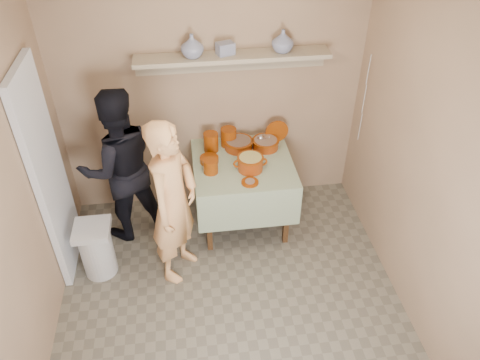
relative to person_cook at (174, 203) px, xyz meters
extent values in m
plane|color=#6B6454|center=(0.43, -0.69, -0.80)|extent=(3.50, 3.50, 0.00)
cube|color=silver|center=(-1.03, 0.26, 0.20)|extent=(0.06, 0.70, 2.00)
cylinder|color=#702703|center=(0.39, 0.83, 0.06)|extent=(0.15, 0.15, 0.20)
cylinder|color=#702703|center=(0.58, 0.90, 0.06)|extent=(0.16, 0.16, 0.19)
cylinder|color=#702703|center=(0.36, 0.46, 0.03)|extent=(0.14, 0.14, 0.14)
cylinder|color=#702703|center=(0.36, 0.63, -0.01)|extent=(0.18, 0.18, 0.05)
cylinder|color=#702703|center=(1.08, 0.91, 0.08)|extent=(0.24, 0.04, 0.24)
imported|color=navy|center=(1.09, 0.93, 1.02)|extent=(0.26, 0.26, 0.21)
imported|color=navy|center=(0.27, 0.92, 1.02)|extent=(0.28, 0.28, 0.21)
cube|color=navy|center=(0.57, 0.94, 0.97)|extent=(0.18, 0.15, 0.11)
imported|color=#F4AB69|center=(0.00, 0.00, 0.00)|extent=(0.62, 0.70, 1.60)
imported|color=black|center=(-0.50, 0.61, 0.00)|extent=(0.93, 0.83, 1.60)
cube|color=#A28163|center=(0.43, 1.07, 0.50)|extent=(3.00, 0.02, 2.60)
cube|color=#A28163|center=(-1.08, -0.69, 0.50)|extent=(0.02, 3.50, 2.60)
cube|color=#A28163|center=(1.94, -0.69, 0.50)|extent=(0.02, 3.50, 2.60)
cube|color=silver|center=(0.43, -0.69, 1.81)|extent=(3.00, 3.50, 0.02)
cube|color=#4C2D16|center=(0.30, 0.21, -0.45)|extent=(0.05, 0.05, 0.71)
cube|color=#4C2D16|center=(1.06, 0.21, -0.45)|extent=(0.05, 0.05, 0.71)
cube|color=#4C2D16|center=(0.30, 0.97, -0.45)|extent=(0.05, 0.05, 0.71)
cube|color=#4C2D16|center=(1.06, 0.97, -0.45)|extent=(0.05, 0.05, 0.71)
cube|color=#4C2D16|center=(0.68, 0.59, -0.07)|extent=(0.90, 0.90, 0.04)
cube|color=#2E591E|center=(0.68, 0.59, -0.05)|extent=(0.96, 0.96, 0.01)
cube|color=#2E591E|center=(0.68, 0.11, -0.26)|extent=(0.96, 0.01, 0.44)
cube|color=#2E591E|center=(0.68, 1.07, -0.26)|extent=(0.96, 0.01, 0.44)
cube|color=#2E591E|center=(0.20, 0.59, -0.26)|extent=(0.01, 0.96, 0.44)
cube|color=#2E591E|center=(1.16, 0.59, -0.26)|extent=(0.01, 0.96, 0.44)
cylinder|color=maroon|center=(0.67, 0.83, 0.01)|extent=(0.28, 0.28, 0.09)
cylinder|color=#702703|center=(0.67, 0.83, 0.05)|extent=(0.30, 0.30, 0.01)
cylinder|color=brown|center=(0.67, 0.83, 0.03)|extent=(0.25, 0.25, 0.05)
cylinder|color=maroon|center=(0.94, 0.80, 0.01)|extent=(0.26, 0.26, 0.09)
cylinder|color=#702703|center=(0.94, 0.80, 0.05)|extent=(0.28, 0.28, 0.01)
cylinder|color=#8C6B54|center=(0.94, 0.80, 0.03)|extent=(0.23, 0.23, 0.05)
cylinder|color=silver|center=(0.94, 0.71, 0.14)|extent=(0.01, 0.22, 0.16)
sphere|color=silver|center=(0.90, 0.83, 0.06)|extent=(0.07, 0.07, 0.07)
cylinder|color=maroon|center=(0.73, 0.45, 0.03)|extent=(0.24, 0.24, 0.14)
cylinder|color=#702703|center=(0.73, 0.45, 0.09)|extent=(0.25, 0.25, 0.01)
cylinder|color=tan|center=(0.73, 0.45, 0.08)|extent=(0.21, 0.21, 0.05)
torus|color=#702703|center=(0.61, 0.45, 0.04)|extent=(0.09, 0.02, 0.09)
torus|color=#702703|center=(0.85, 0.45, 0.04)|extent=(0.09, 0.02, 0.09)
cylinder|color=#702703|center=(0.70, 0.25, -0.03)|extent=(0.16, 0.16, 0.02)
cylinder|color=#8C6B54|center=(0.70, 0.25, -0.02)|extent=(0.09, 0.09, 0.01)
cube|color=tan|center=(0.63, 0.93, 0.90)|extent=(1.80, 0.25, 0.04)
cube|color=tan|center=(0.63, 1.05, 0.80)|extent=(1.80, 0.02, 0.18)
cylinder|color=silver|center=(-0.75, 0.06, -0.55)|extent=(0.30, 0.30, 0.50)
cube|color=silver|center=(-0.75, 0.06, -0.27)|extent=(0.32, 0.32, 0.06)
cylinder|color=silver|center=(1.90, 0.81, 0.75)|extent=(0.01, 0.01, 0.30)
cylinder|color=silver|center=(1.90, 0.79, 0.45)|extent=(0.01, 0.01, 0.30)
cylinder|color=silver|center=(1.90, 0.77, 0.15)|extent=(0.01, 0.01, 0.30)
camera|label=1|loc=(0.16, -3.10, 2.60)|focal=35.00mm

